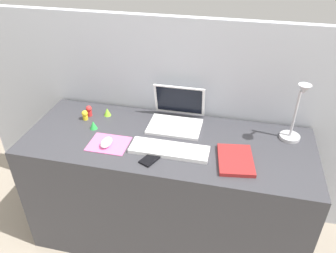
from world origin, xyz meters
TOP-DOWN VIEW (x-y plane):
  - ground_plane at (0.00, 0.00)m, footprint 6.00×6.00m
  - back_wall at (0.00, 0.34)m, footprint 2.78×0.05m
  - desk at (0.00, 0.00)m, footprint 1.58×0.60m
  - laptop at (0.01, 0.19)m, footprint 0.30×0.26m
  - keyboard at (0.03, -0.09)m, footprint 0.41×0.13m
  - mousepad at (-0.30, -0.11)m, footprint 0.21×0.17m
  - mouse at (-0.30, -0.12)m, footprint 0.06×0.10m
  - cell_phone at (-0.04, -0.18)m, footprint 0.11×0.14m
  - desk_lamp at (0.65, 0.14)m, footprint 0.11×0.16m
  - notebook_pad at (0.37, -0.10)m, footprint 0.20×0.26m
  - toy_figurine_yellow at (-0.53, 0.10)m, footprint 0.04×0.04m
  - toy_figurine_lime at (-0.41, 0.18)m, footprint 0.04×0.04m
  - toy_figurine_red at (-0.52, 0.15)m, footprint 0.04×0.04m
  - toy_figurine_green at (-0.44, 0.02)m, footprint 0.04×0.04m

SIDE VIEW (x-z plane):
  - ground_plane at x=0.00m, z-range 0.00..0.00m
  - desk at x=0.00m, z-range 0.00..0.74m
  - back_wall at x=0.00m, z-range 0.00..1.32m
  - mousepad at x=-0.30m, z-range 0.74..0.74m
  - cell_phone at x=-0.04m, z-range 0.74..0.75m
  - keyboard at x=0.03m, z-range 0.74..0.76m
  - notebook_pad at x=0.37m, z-range 0.74..0.76m
  - mouse at x=-0.30m, z-range 0.74..0.78m
  - toy_figurine_lime at x=-0.41m, z-range 0.74..0.79m
  - toy_figurine_green at x=-0.44m, z-range 0.74..0.79m
  - toy_figurine_yellow at x=-0.53m, z-range 0.74..0.80m
  - toy_figurine_red at x=-0.52m, z-range 0.74..0.81m
  - laptop at x=0.01m, z-range 0.69..0.90m
  - desk_lamp at x=0.65m, z-range 0.73..1.09m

